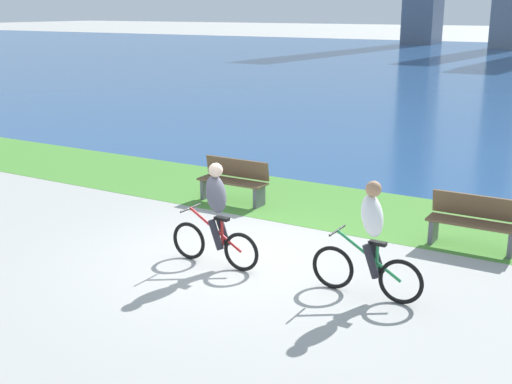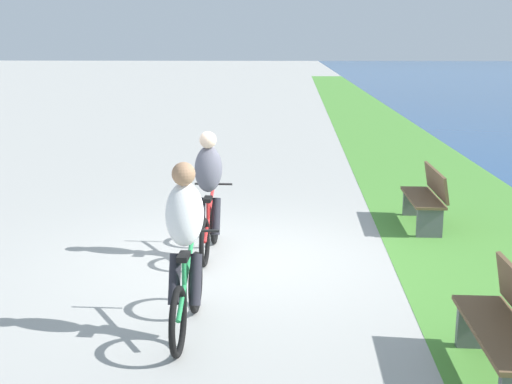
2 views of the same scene
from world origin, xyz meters
name	(u,v)px [view 2 (image 2 of 2)]	position (x,y,z in m)	size (l,w,h in m)	color
ground_plane	(238,258)	(0.00, 0.00, 0.00)	(300.00, 300.00, 0.00)	#9E9E99
grass_strip_bayside	(511,263)	(0.00, 3.51, 0.00)	(120.00, 3.03, 0.01)	#478433
cyclist_lead	(209,194)	(-0.12, -0.40, 0.83)	(1.61, 0.52, 1.66)	black
cyclist_trailing	(186,250)	(2.37, -0.28, 0.84)	(1.66, 0.52, 1.68)	black
bench_near_path	(508,332)	(3.15, 2.49, 0.45)	(1.50, 0.47, 0.90)	brown
bench_far_along_path	(426,198)	(-1.81, 2.75, 0.45)	(1.50, 0.47, 0.90)	brown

